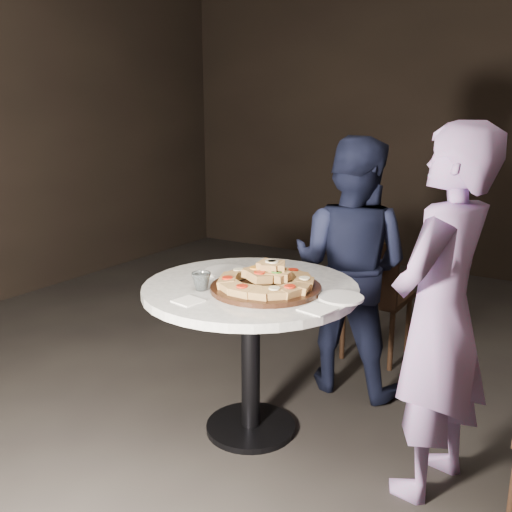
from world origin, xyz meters
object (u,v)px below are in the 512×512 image
Objects in this scene: diner_navy at (350,266)px; serving_board at (266,288)px; diner_teal at (440,316)px; table at (250,313)px; focaccia_pile at (267,278)px; water_glass at (201,281)px; chair_far at (373,291)px.

serving_board is at bearing 81.21° from diner_navy.
diner_teal reaches higher than diner_navy.
table is 2.62× the size of serving_board.
diner_teal is at bearing 5.58° from focaccia_pile.
water_glass reaches higher than table.
serving_board is at bearing -158.95° from focaccia_pile.
focaccia_pile is 5.14× the size of water_glass.
table is 14.98× the size of water_glass.
diner_navy reaches higher than serving_board.
diner_navy is (0.00, -0.40, 0.25)m from chair_far.
table is at bearing 51.10° from water_glass.
diner_teal is at bearing 5.68° from serving_board.
serving_board is 0.63× the size of chair_far.
serving_board is 1.11× the size of focaccia_pile.
water_glass is (-0.15, -0.18, 0.18)m from table.
diner_teal reaches higher than serving_board.
table is at bearing 163.99° from focaccia_pile.
table is 0.19m from serving_board.
water_glass is 0.97m from diner_navy.
chair_far reaches higher than table.
diner_navy is at bearing 68.33° from water_glass.
focaccia_pile is 0.30m from water_glass.
chair_far is 0.56× the size of diner_navy.
table is 0.30m from water_glass.
diner_navy is (0.21, 0.71, 0.10)m from table.
focaccia_pile is 1.20m from chair_far.
serving_board is 0.35× the size of diner_navy.
serving_board is 0.33× the size of diner_teal.
focaccia_pile is (0.00, 0.00, 0.05)m from serving_board.
diner_teal reaches higher than water_glass.
diner_teal reaches higher than chair_far.
serving_board is 0.30m from water_glass.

